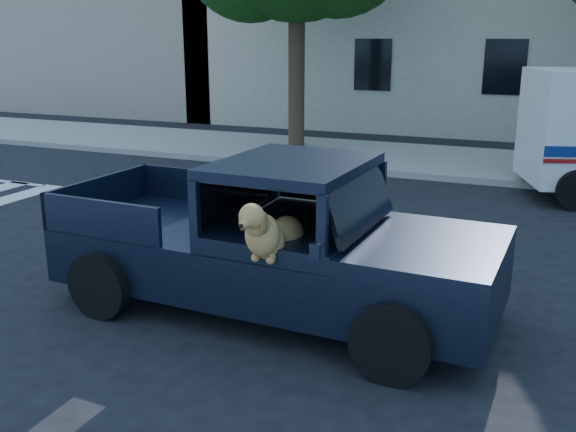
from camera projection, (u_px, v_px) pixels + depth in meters
ground at (295, 296)px, 7.83m from camera, size 120.00×120.00×0.00m
far_sidewalk at (438, 161)px, 15.94m from camera, size 60.00×4.00×0.15m
lane_stripes at (496, 238)px, 10.07m from camera, size 21.60×0.14×0.01m
building_left at (120, 14)px, 27.08m from camera, size 12.00×6.00×8.00m
pickup_truck at (267, 260)px, 7.30m from camera, size 5.03×2.61×1.78m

